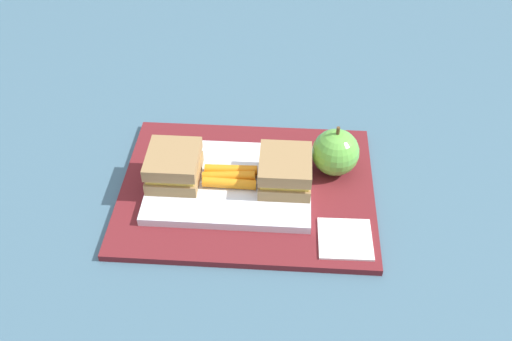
{
  "coord_description": "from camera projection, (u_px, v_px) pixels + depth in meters",
  "views": [
    {
      "loc": [
        0.05,
        -0.61,
        0.59
      ],
      "look_at": [
        0.01,
        0.0,
        0.04
      ],
      "focal_mm": 41.49,
      "sensor_mm": 36.0,
      "label": 1
    }
  ],
  "objects": [
    {
      "name": "food_tray",
      "position": [
        230.0,
        183.0,
        0.84
      ],
      "size": [
        0.23,
        0.17,
        0.01
      ],
      "primitive_type": "cube",
      "color": "white",
      "rests_on": "lunchbag_mat"
    },
    {
      "name": "paper_napkin",
      "position": [
        345.0,
        239.0,
        0.77
      ],
      "size": [
        0.07,
        0.07,
        0.0
      ],
      "primitive_type": "cube",
      "rotation": [
        0.0,
        0.0,
        0.02
      ],
      "color": "white",
      "rests_on": "lunchbag_mat"
    },
    {
      "name": "apple",
      "position": [
        336.0,
        152.0,
        0.85
      ],
      "size": [
        0.07,
        0.07,
        0.08
      ],
      "color": "#66B742",
      "rests_on": "lunchbag_mat"
    },
    {
      "name": "lunchbag_mat",
      "position": [
        247.0,
        189.0,
        0.85
      ],
      "size": [
        0.36,
        0.28,
        0.01
      ],
      "primitive_type": "cube",
      "color": "maroon",
      "rests_on": "ground_plane"
    },
    {
      "name": "sandwich_half_left",
      "position": [
        174.0,
        166.0,
        0.83
      ],
      "size": [
        0.07,
        0.08,
        0.04
      ],
      "color": "#9E7A4C",
      "rests_on": "food_tray"
    },
    {
      "name": "ground_plane",
      "position": [
        247.0,
        192.0,
        0.85
      ],
      "size": [
        2.4,
        2.4,
        0.0
      ],
      "primitive_type": "plane",
      "color": "#42667A"
    },
    {
      "name": "sandwich_half_right",
      "position": [
        285.0,
        171.0,
        0.82
      ],
      "size": [
        0.07,
        0.08,
        0.04
      ],
      "color": "#9E7A4C",
      "rests_on": "food_tray"
    },
    {
      "name": "carrot_sticks_bundle",
      "position": [
        230.0,
        176.0,
        0.83
      ],
      "size": [
        0.08,
        0.04,
        0.02
      ],
      "color": "orange",
      "rests_on": "food_tray"
    }
  ]
}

